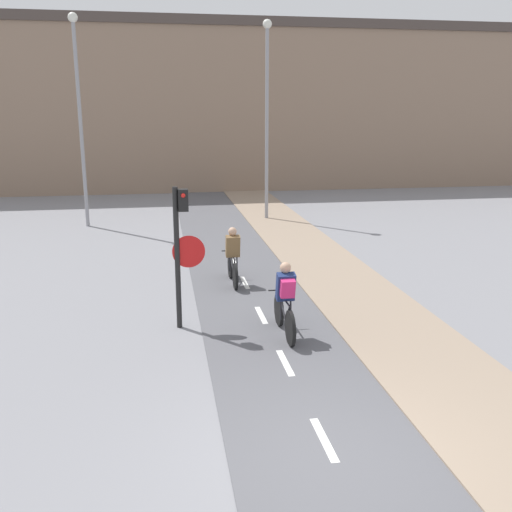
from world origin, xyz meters
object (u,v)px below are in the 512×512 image
at_px(traffic_light_pole, 181,242).
at_px(street_lamp_far, 79,102).
at_px(street_lamp_sidewalk, 267,103).
at_px(cyclist_near, 285,302).
at_px(cyclist_far, 233,259).

xyz_separation_m(traffic_light_pole, street_lamp_far, (-3.27, 11.55, 2.89)).
xyz_separation_m(street_lamp_far, street_lamp_sidewalk, (7.24, 0.34, -0.01)).
distance_m(street_lamp_far, cyclist_near, 14.04).
xyz_separation_m(street_lamp_sidewalk, cyclist_near, (-1.98, -12.73, -4.00)).
xyz_separation_m(traffic_light_pole, cyclist_far, (1.41, 2.89, -1.16)).
relative_size(street_lamp_far, cyclist_far, 4.56).
xyz_separation_m(street_lamp_far, cyclist_far, (4.68, -8.66, -4.05)).
height_order(street_lamp_far, street_lamp_sidewalk, street_lamp_far).
xyz_separation_m(traffic_light_pole, street_lamp_sidewalk, (3.97, 11.90, 2.88)).
bearing_deg(cyclist_far, street_lamp_far, 118.37).
distance_m(street_lamp_far, street_lamp_sidewalk, 7.25).
distance_m(street_lamp_sidewalk, cyclist_far, 10.20).
height_order(traffic_light_pole, cyclist_near, traffic_light_pole).
bearing_deg(cyclist_near, street_lamp_sidewalk, 81.17).
bearing_deg(street_lamp_far, traffic_light_pole, -74.21).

